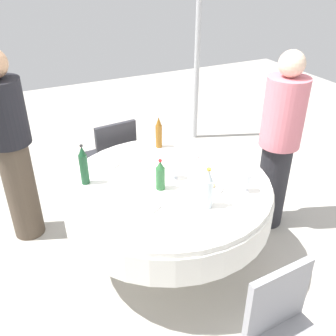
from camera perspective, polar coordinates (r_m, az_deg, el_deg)
The scene contains 21 objects.
ground_plane at distance 3.27m, azimuth 0.00°, elevation -13.19°, with size 10.00×10.00×0.00m, color #B7B2A8.
dining_table at distance 2.89m, azimuth 0.00°, elevation -4.57°, with size 1.56×1.56×0.74m.
bottle_clear_outer at distance 2.50m, azimuth 6.01°, elevation -3.20°, with size 0.07×0.07×0.30m.
bottle_amber_south at distance 3.26m, azimuth -1.39°, elevation 5.34°, with size 0.06×0.06×0.29m.
bottle_dark_green_rear at distance 2.80m, azimuth -12.59°, elevation 0.34°, with size 0.06×0.06×0.31m.
bottle_green_east at distance 2.68m, azimuth -1.16°, elevation -1.14°, with size 0.07×0.07×0.24m.
wine_glass_east at distance 2.81m, azimuth 0.88°, elevation 0.06°, with size 0.07×0.07×0.13m.
wine_glass_far at distance 2.71m, azimuth 11.71°, elevation -1.52°, with size 0.07×0.07×0.15m.
plate_front at distance 2.75m, azimuth 6.20°, elevation -2.83°, with size 0.20×0.20×0.04m.
plate_mid at distance 3.09m, azimuth -9.37°, elevation 0.72°, with size 0.22×0.22×0.02m.
plate_left at distance 2.58m, azimuth -3.75°, elevation -5.33°, with size 0.25×0.25×0.02m.
plate_west at distance 3.16m, azimuth 2.63°, elevation 1.86°, with size 0.22×0.22×0.02m.
spoon_south at distance 3.09m, azimuth 10.54°, elevation 0.50°, with size 0.18×0.02×0.01m, color silver.
fork_rear at distance 2.39m, azimuth -5.14°, elevation -8.93°, with size 0.18×0.02×0.01m, color silver.
knife_east at distance 2.83m, azimuth -5.35°, elevation -2.06°, with size 0.18×0.02×0.01m, color silver.
folded_napkin at distance 3.01m, azimuth -4.16°, elevation 0.38°, with size 0.12×0.12×0.02m, color white.
person_outer at distance 3.29m, azimuth -22.57°, elevation 2.94°, with size 0.34×0.34×1.65m.
person_south at distance 3.33m, azimuth 16.42°, elevation 3.81°, with size 0.34×0.34×1.60m.
chair_north at distance 2.22m, azimuth 17.50°, elevation -22.62°, with size 0.42×0.42×0.87m.
chair_inner at distance 3.71m, azimuth -8.26°, elevation 2.11°, with size 0.44×0.44×0.87m.
tent_pole_main at distance 4.85m, azimuth 4.50°, elevation 18.29°, with size 0.07×0.07×2.52m, color #B2B5B7.
Camera 1 is at (1.03, 2.15, 2.24)m, focal length 40.43 mm.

